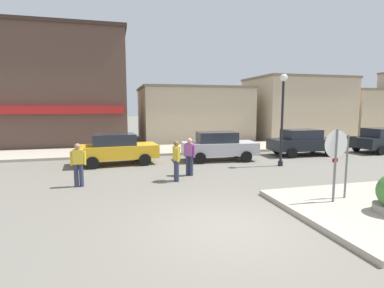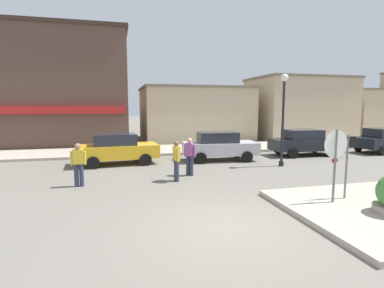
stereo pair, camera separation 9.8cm
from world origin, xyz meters
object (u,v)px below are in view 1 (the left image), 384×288
object	(u,v)px
stop_sign	(335,156)
parked_car_third	(303,142)
parked_car_fourth	(382,140)
pedestrian_crossing_near	(189,155)
one_way_sign	(347,160)
lamp_post	(283,106)
parked_car_nearest	(116,149)
pedestrian_crossing_far	(78,164)
parked_car_second	(219,146)
pedestrian_kerb_side	(176,160)

from	to	relation	value
stop_sign	parked_car_third	distance (m)	9.65
parked_car_fourth	pedestrian_crossing_near	world-z (taller)	pedestrian_crossing_near
one_way_sign	parked_car_third	xyz separation A→B (m)	(4.14, 8.13, -0.52)
pedestrian_crossing_near	one_way_sign	bearing A→B (deg)	-51.51
parked_car_third	lamp_post	bearing A→B (deg)	-139.52
one_way_sign	pedestrian_crossing_near	bearing A→B (deg)	128.49
parked_car_nearest	parked_car_fourth	world-z (taller)	same
parked_car_fourth	parked_car_third	bearing A→B (deg)	177.57
parked_car_nearest	pedestrian_crossing_far	xyz separation A→B (m)	(-1.39, -4.04, 0.06)
parked_car_second	parked_car_nearest	bearing A→B (deg)	177.57
lamp_post	pedestrian_crossing_near	world-z (taller)	lamp_post
pedestrian_crossing_near	pedestrian_crossing_far	xyz separation A→B (m)	(-4.39, -0.74, 0.00)
parked_car_second	parked_car_fourth	bearing A→B (deg)	0.53
parked_car_third	pedestrian_crossing_far	world-z (taller)	pedestrian_crossing_far
parked_car_fourth	pedestrian_crossing_near	bearing A→B (deg)	-166.84
parked_car_third	parked_car_fourth	xyz separation A→B (m)	(5.68, -0.24, 0.00)
one_way_sign	pedestrian_kerb_side	world-z (taller)	one_way_sign
stop_sign	lamp_post	size ratio (longest dim) A/B	0.51
parked_car_third	pedestrian_crossing_far	xyz separation A→B (m)	(-12.28, -4.15, 0.06)
one_way_sign	parked_car_nearest	world-z (taller)	one_way_sign
one_way_sign	parked_car_third	size ratio (longest dim) A/B	0.52
parked_car_fourth	pedestrian_crossing_far	world-z (taller)	pedestrian_crossing_far
one_way_sign	lamp_post	xyz separation A→B (m)	(1.13, 5.57, 1.63)
parked_car_second	pedestrian_kerb_side	xyz separation A→B (m)	(-3.15, -3.90, 0.06)
one_way_sign	lamp_post	size ratio (longest dim) A/B	0.46
stop_sign	pedestrian_kerb_side	distance (m)	5.70
one_way_sign	stop_sign	bearing A→B (deg)	-159.08
parked_car_nearest	parked_car_third	world-z (taller)	same
lamp_post	pedestrian_crossing_far	bearing A→B (deg)	-170.29
lamp_post	parked_car_fourth	bearing A→B (deg)	14.97
parked_car_fourth	parked_car_nearest	bearing A→B (deg)	179.56
parked_car_third	pedestrian_crossing_near	size ratio (longest dim) A/B	2.52
stop_sign	parked_car_third	world-z (taller)	stop_sign
parked_car_second	pedestrian_crossing_near	distance (m)	3.91
one_way_sign	parked_car_fourth	world-z (taller)	one_way_sign
stop_sign	parked_car_fourth	xyz separation A→B (m)	(10.44, 8.13, -0.71)
parked_car_second	pedestrian_kerb_side	distance (m)	5.01
parked_car_third	pedestrian_crossing_far	bearing A→B (deg)	-161.32
one_way_sign	parked_car_second	size ratio (longest dim) A/B	0.51
lamp_post	parked_car_fourth	distance (m)	9.25
parked_car_nearest	parked_car_fourth	bearing A→B (deg)	-0.44
parked_car_nearest	pedestrian_crossing_far	bearing A→B (deg)	-109.02
parked_car_nearest	parked_car_second	bearing A→B (deg)	-2.43
lamp_post	one_way_sign	bearing A→B (deg)	-101.48
lamp_post	parked_car_second	xyz separation A→B (m)	(-2.47, 2.22, -2.15)
parked_car_second	pedestrian_kerb_side	size ratio (longest dim) A/B	2.56
pedestrian_crossing_far	lamp_post	bearing A→B (deg)	9.71
pedestrian_crossing_far	parked_car_second	bearing A→B (deg)	29.23
parked_car_nearest	parked_car_third	size ratio (longest dim) A/B	1.02
parked_car_third	pedestrian_crossing_far	size ratio (longest dim) A/B	2.52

